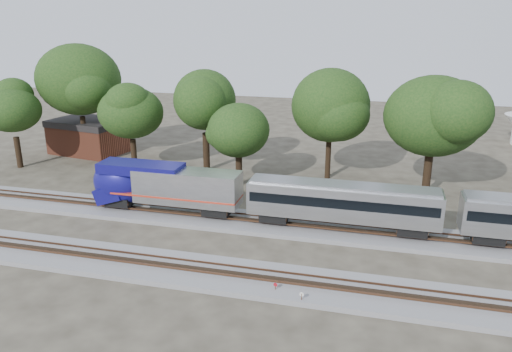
{
  "coord_description": "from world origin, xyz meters",
  "views": [
    {
      "loc": [
        11.96,
        -35.03,
        18.42
      ],
      "look_at": [
        1.61,
        5.0,
        5.07
      ],
      "focal_mm": 35.0,
      "sensor_mm": 36.0,
      "label": 1
    }
  ],
  "objects": [
    {
      "name": "tree_2",
      "position": [
        -17.64,
        18.92,
        7.2
      ],
      "size": [
        7.34,
        7.34,
        10.35
      ],
      "color": "black",
      "rests_on": "ground"
    },
    {
      "name": "tree_0",
      "position": [
        -32.29,
        16.26,
        7.27
      ],
      "size": [
        7.41,
        7.41,
        10.45
      ],
      "color": "black",
      "rests_on": "ground"
    },
    {
      "name": "track_near",
      "position": [
        0.0,
        -4.0,
        0.21
      ],
      "size": [
        160.0,
        5.0,
        0.73
      ],
      "color": "slate",
      "rests_on": "ground"
    },
    {
      "name": "switch_stand_white",
      "position": [
        7.63,
        -6.2,
        0.61
      ],
      "size": [
        0.3,
        0.06,
        0.96
      ],
      "rotation": [
        0.0,
        0.0,
        -0.08
      ],
      "color": "#512D19",
      "rests_on": "ground"
    },
    {
      "name": "switch_lever",
      "position": [
        8.45,
        -5.45,
        0.15
      ],
      "size": [
        0.55,
        0.39,
        0.3
      ],
      "primitive_type": "cube",
      "rotation": [
        0.0,
        0.0,
        0.18
      ],
      "color": "#512D19",
      "rests_on": "ground"
    },
    {
      "name": "tree_4",
      "position": [
        -3.37,
        16.56,
        6.34
      ],
      "size": [
        6.47,
        6.47,
        9.12
      ],
      "color": "black",
      "rests_on": "ground"
    },
    {
      "name": "brick_building",
      "position": [
        -27.67,
        24.99,
        2.36
      ],
      "size": [
        10.79,
        8.46,
        4.68
      ],
      "rotation": [
        0.0,
        0.0,
        -0.17
      ],
      "color": "brown",
      "rests_on": "ground"
    },
    {
      "name": "ground",
      "position": [
        0.0,
        0.0,
        0.0
      ],
      "size": [
        160.0,
        160.0,
        0.0
      ],
      "primitive_type": "plane",
      "color": "#383328",
      "rests_on": "ground"
    },
    {
      "name": "switch_stand_red",
      "position": [
        5.66,
        -5.35,
        0.58
      ],
      "size": [
        0.28,
        0.11,
        0.91
      ],
      "rotation": [
        0.0,
        0.0,
        -0.29
      ],
      "color": "#512D19",
      "rests_on": "ground"
    },
    {
      "name": "tree_1",
      "position": [
        -26.78,
        22.55,
        10.44
      ],
      "size": [
        10.63,
        10.63,
        14.98
      ],
      "color": "black",
      "rests_on": "ground"
    },
    {
      "name": "track_far",
      "position": [
        0.0,
        6.0,
        0.21
      ],
      "size": [
        160.0,
        5.0,
        0.73
      ],
      "color": "slate",
      "rests_on": "ground"
    },
    {
      "name": "tree_6",
      "position": [
        16.94,
        18.21,
        8.59
      ],
      "size": [
        8.74,
        8.74,
        12.33
      ],
      "color": "black",
      "rests_on": "ground"
    },
    {
      "name": "tree_3",
      "position": [
        -8.88,
        21.02,
        8.78
      ],
      "size": [
        8.94,
        8.94,
        12.6
      ],
      "color": "black",
      "rests_on": "ground"
    },
    {
      "name": "tree_5",
      "position": [
        6.06,
        21.6,
        8.66
      ],
      "size": [
        8.82,
        8.82,
        12.43
      ],
      "color": "black",
      "rests_on": "ground"
    }
  ]
}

